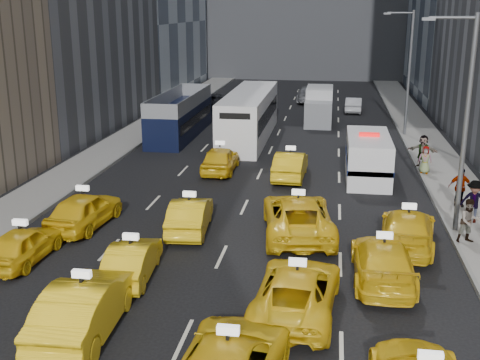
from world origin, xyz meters
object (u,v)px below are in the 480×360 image
at_px(nypd_van, 368,158).
at_px(box_truck, 319,106).
at_px(city_bus, 250,116).
at_px(double_decker, 180,115).

relative_size(nypd_van, box_truck, 0.99).
bearing_deg(city_bus, nypd_van, -53.66).
height_order(double_decker, box_truck, double_decker).
bearing_deg(city_bus, double_decker, 173.60).
xyz_separation_m(double_decker, city_bus, (5.17, -0.23, 0.13)).
xyz_separation_m(nypd_van, city_bus, (-7.92, 9.38, 0.52)).
distance_m(nypd_van, city_bus, 12.29).
bearing_deg(nypd_van, box_truck, 107.41).
bearing_deg(box_truck, city_bus, -122.10).
bearing_deg(double_decker, box_truck, 41.66).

